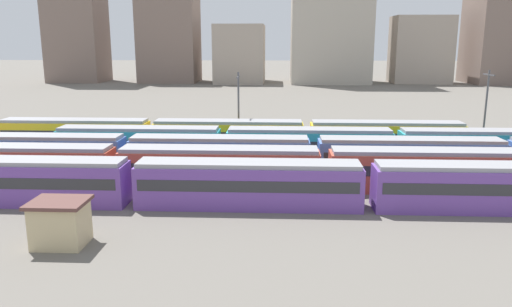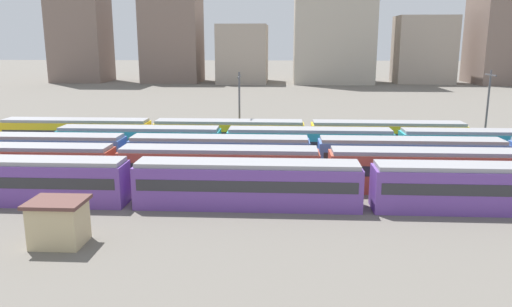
{
  "view_description": "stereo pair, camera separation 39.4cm",
  "coord_description": "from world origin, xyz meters",
  "px_view_note": "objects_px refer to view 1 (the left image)",
  "views": [
    {
      "loc": [
        14.3,
        -38.01,
        13.04
      ],
      "look_at": [
        11.99,
        10.4,
        2.04
      ],
      "focal_mm": 34.81,
      "sensor_mm": 36.0,
      "label": 1
    },
    {
      "loc": [
        14.7,
        -37.99,
        13.04
      ],
      "look_at": [
        11.99,
        10.4,
        2.04
      ],
      "focal_mm": 34.81,
      "sensor_mm": 36.0,
      "label": 2
    }
  ],
  "objects_px": {
    "catenary_pole_3": "(239,105)",
    "signal_hut": "(60,222)",
    "train_track_1": "(432,170)",
    "train_track_4": "(229,135)",
    "train_track_2": "(314,155)",
    "train_track_0": "(490,187)",
    "catenary_pole_1": "(486,105)"
  },
  "relations": [
    {
      "from": "catenary_pole_3",
      "to": "signal_hut",
      "type": "bearing_deg",
      "value": -105.5
    },
    {
      "from": "train_track_1",
      "to": "train_track_4",
      "type": "distance_m",
      "value": 25.11
    },
    {
      "from": "train_track_4",
      "to": "catenary_pole_3",
      "type": "height_order",
      "value": "catenary_pole_3"
    },
    {
      "from": "signal_hut",
      "to": "train_track_2",
      "type": "bearing_deg",
      "value": 46.68
    },
    {
      "from": "signal_hut",
      "to": "train_track_1",
      "type": "bearing_deg",
      "value": 25.96
    },
    {
      "from": "train_track_1",
      "to": "train_track_4",
      "type": "relative_size",
      "value": 1.68
    },
    {
      "from": "train_track_4",
      "to": "catenary_pole_3",
      "type": "relative_size",
      "value": 6.0
    },
    {
      "from": "train_track_1",
      "to": "train_track_4",
      "type": "xyz_separation_m",
      "value": [
        -19.68,
        15.6,
        -0.0
      ]
    },
    {
      "from": "catenary_pole_3",
      "to": "train_track_0",
      "type": "bearing_deg",
      "value": -48.02
    },
    {
      "from": "catenary_pole_1",
      "to": "signal_hut",
      "type": "xyz_separation_m",
      "value": [
        -39.53,
        -32.3,
        -3.82
      ]
    },
    {
      "from": "train_track_4",
      "to": "catenary_pole_3",
      "type": "distance_m",
      "value": 4.74
    },
    {
      "from": "train_track_0",
      "to": "signal_hut",
      "type": "distance_m",
      "value": 31.74
    },
    {
      "from": "catenary_pole_1",
      "to": "signal_hut",
      "type": "distance_m",
      "value": 51.19
    },
    {
      "from": "train_track_1",
      "to": "catenary_pole_3",
      "type": "height_order",
      "value": "catenary_pole_3"
    },
    {
      "from": "train_track_0",
      "to": "catenary_pole_3",
      "type": "bearing_deg",
      "value": 131.98
    },
    {
      "from": "train_track_4",
      "to": "signal_hut",
      "type": "relative_size",
      "value": 15.5
    },
    {
      "from": "train_track_1",
      "to": "train_track_2",
      "type": "xyz_separation_m",
      "value": [
        -10.07,
        5.2,
        0.0
      ]
    },
    {
      "from": "train_track_0",
      "to": "train_track_4",
      "type": "bearing_deg",
      "value": 137.42
    },
    {
      "from": "train_track_1",
      "to": "train_track_0",
      "type": "bearing_deg",
      "value": -60.41
    },
    {
      "from": "train_track_0",
      "to": "catenary_pole_1",
      "type": "distance_m",
      "value": 25.85
    },
    {
      "from": "train_track_1",
      "to": "catenary_pole_1",
      "type": "height_order",
      "value": "catenary_pole_1"
    },
    {
      "from": "train_track_2",
      "to": "catenary_pole_3",
      "type": "xyz_separation_m",
      "value": [
        -8.64,
        13.68,
        3.28
      ]
    },
    {
      "from": "train_track_1",
      "to": "catenary_pole_3",
      "type": "relative_size",
      "value": 10.06
    },
    {
      "from": "catenary_pole_1",
      "to": "catenary_pole_3",
      "type": "xyz_separation_m",
      "value": [
        -30.56,
        0.05,
        -0.18
      ]
    },
    {
      "from": "catenary_pole_1",
      "to": "catenary_pole_3",
      "type": "bearing_deg",
      "value": 179.9
    },
    {
      "from": "train_track_0",
      "to": "catenary_pole_3",
      "type": "height_order",
      "value": "catenary_pole_3"
    },
    {
      "from": "train_track_0",
      "to": "catenary_pole_3",
      "type": "distance_m",
      "value": 32.56
    },
    {
      "from": "train_track_2",
      "to": "catenary_pole_1",
      "type": "xyz_separation_m",
      "value": [
        21.91,
        13.63,
        3.47
      ]
    },
    {
      "from": "train_track_0",
      "to": "train_track_4",
      "type": "height_order",
      "value": "same"
    },
    {
      "from": "train_track_1",
      "to": "signal_hut",
      "type": "height_order",
      "value": "train_track_1"
    },
    {
      "from": "train_track_2",
      "to": "catenary_pole_3",
      "type": "bearing_deg",
      "value": 122.29
    },
    {
      "from": "train_track_0",
      "to": "catenary_pole_3",
      "type": "xyz_separation_m",
      "value": [
        -21.66,
        24.08,
        3.28
      ]
    }
  ]
}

